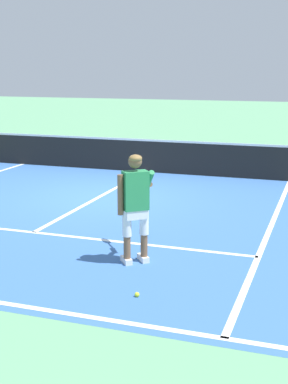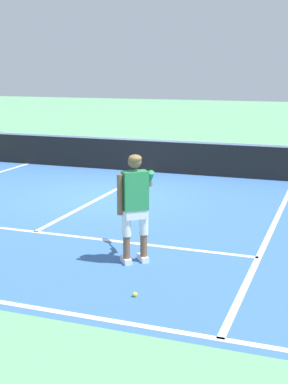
{
  "view_description": "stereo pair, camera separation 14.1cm",
  "coord_description": "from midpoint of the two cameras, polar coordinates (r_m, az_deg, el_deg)",
  "views": [
    {
      "loc": [
        5.09,
        -11.53,
        2.97
      ],
      "look_at": [
        2.33,
        -3.56,
        1.05
      ],
      "focal_mm": 50.91,
      "sensor_mm": 36.0,
      "label": 1
    },
    {
      "loc": [
        5.22,
        -11.49,
        2.97
      ],
      "look_at": [
        2.33,
        -3.56,
        1.05
      ],
      "focal_mm": 50.91,
      "sensor_mm": 36.0,
      "label": 2
    }
  ],
  "objects": [
    {
      "name": "court_inner_surface",
      "position": [
        11.81,
        -7.5,
        -1.85
      ],
      "size": [
        10.98,
        9.67,
        0.0
      ],
      "primitive_type": "cube",
      "color": "#3866A8",
      "rests_on": "ground"
    },
    {
      "name": "ground_plane",
      "position": [
        12.96,
        -4.92,
        -0.48
      ],
      "size": [
        80.0,
        80.0,
        0.0
      ],
      "primitive_type": "plane",
      "color": "#609E70"
    },
    {
      "name": "tennis_ball_near_feet",
      "position": [
        7.36,
        -1.3,
        -10.69
      ],
      "size": [
        0.07,
        0.07,
        0.07
      ],
      "primitive_type": "sphere",
      "color": "#CCE02D",
      "rests_on": "ground"
    },
    {
      "name": "line_centre_service",
      "position": [
        13.07,
        -4.7,
        -0.34
      ],
      "size": [
        0.1,
        6.4,
        0.01
      ],
      "primitive_type": "cube",
      "color": "white",
      "rests_on": "ground"
    },
    {
      "name": "line_service",
      "position": [
        10.32,
        -11.86,
        -4.16
      ],
      "size": [
        8.23,
        0.1,
        0.01
      ],
      "primitive_type": "cube",
      "color": "white",
      "rests_on": "ground"
    },
    {
      "name": "line_singles_right",
      "position": [
        10.67,
        12.74,
        -3.64
      ],
      "size": [
        0.1,
        9.27,
        0.01
      ],
      "primitive_type": "cube",
      "color": "white",
      "rests_on": "ground"
    },
    {
      "name": "tennis_player",
      "position": [
        8.33,
        -1.4,
        -0.94
      ],
      "size": [
        0.66,
        1.19,
        1.71
      ],
      "color": "white",
      "rests_on": "ground"
    },
    {
      "name": "tennis_net",
      "position": [
        15.9,
        -0.09,
        3.88
      ],
      "size": [
        11.96,
        0.08,
        1.07
      ],
      "color": "#333338",
      "rests_on": "ground"
    }
  ]
}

